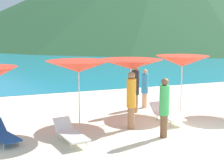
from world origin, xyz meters
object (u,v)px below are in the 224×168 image
(umbrella_3, at_px, (182,61))
(beachgoer_0, at_px, (135,87))
(lounge_chair_3, at_px, (70,133))
(beachgoer_3, at_px, (131,98))
(umbrella_1, at_px, (79,67))
(lounge_chair_1, at_px, (166,114))
(beachgoer_2, at_px, (164,106))
(umbrella_2, at_px, (131,64))
(beachgoer_4, at_px, (145,87))
(lounge_chair_0, at_px, (3,134))

(umbrella_3, height_order, beachgoer_0, umbrella_3)
(lounge_chair_3, xyz_separation_m, beachgoer_3, (2.21, 0.53, 0.77))
(umbrella_1, relative_size, lounge_chair_3, 1.35)
(lounge_chair_1, distance_m, beachgoer_2, 1.95)
(lounge_chair_3, bearing_deg, beachgoer_2, -21.62)
(umbrella_2, relative_size, beachgoer_0, 1.26)
(beachgoer_2, relative_size, beachgoer_4, 1.12)
(beachgoer_2, bearing_deg, beachgoer_3, -51.63)
(lounge_chair_1, xyz_separation_m, beachgoer_0, (-0.51, 1.60, 0.76))
(umbrella_2, bearing_deg, beachgoer_0, 56.25)
(umbrella_1, bearing_deg, beachgoer_0, 27.09)
(lounge_chair_3, distance_m, beachgoer_0, 4.15)
(umbrella_2, distance_m, umbrella_3, 2.53)
(beachgoer_4, bearing_deg, beachgoer_3, 91.57)
(lounge_chair_1, xyz_separation_m, beachgoer_3, (-1.55, -0.35, 0.77))
(umbrella_1, relative_size, beachgoer_0, 1.19)
(umbrella_1, bearing_deg, beachgoer_3, -19.85)
(umbrella_1, relative_size, beachgoer_4, 1.39)
(lounge_chair_0, bearing_deg, umbrella_2, -8.34)
(beachgoer_0, bearing_deg, lounge_chair_3, 54.71)
(umbrella_2, xyz_separation_m, umbrella_3, (2.48, 0.50, -0.01))
(lounge_chair_0, relative_size, beachgoer_2, 0.86)
(beachgoer_2, bearing_deg, lounge_chair_1, -110.56)
(beachgoer_0, xyz_separation_m, beachgoer_2, (-0.47, -3.11, -0.04))
(umbrella_1, xyz_separation_m, lounge_chair_1, (3.17, -0.24, -1.83))
(umbrella_2, bearing_deg, beachgoer_4, 48.50)
(lounge_chair_3, distance_m, beachgoer_4, 5.09)
(umbrella_2, relative_size, beachgoer_4, 1.47)
(umbrella_2, distance_m, beachgoer_3, 1.53)
(lounge_chair_1, xyz_separation_m, beachgoer_4, (0.23, 2.22, 0.61))
(umbrella_2, bearing_deg, umbrella_1, -167.20)
(umbrella_2, relative_size, beachgoer_3, 1.26)
(beachgoer_0, distance_m, beachgoer_3, 2.20)
(lounge_chair_0, bearing_deg, beachgoer_0, -0.35)
(lounge_chair_0, xyz_separation_m, beachgoer_3, (4.07, -0.13, 0.79))
(umbrella_2, distance_m, lounge_chair_0, 4.95)
(umbrella_2, relative_size, beachgoer_2, 1.31)
(beachgoer_3, bearing_deg, umbrella_1, -150.44)
(lounge_chair_0, relative_size, beachgoer_4, 0.96)
(umbrella_1, distance_m, umbrella_3, 4.65)
(umbrella_2, xyz_separation_m, lounge_chair_1, (1.11, -0.71, -1.78))
(lounge_chair_1, bearing_deg, umbrella_3, 38.35)
(umbrella_3, distance_m, beachgoer_2, 3.75)
(umbrella_1, bearing_deg, lounge_chair_3, -117.87)
(lounge_chair_1, distance_m, beachgoer_4, 2.31)
(lounge_chair_1, bearing_deg, beachgoer_4, 81.18)
(beachgoer_0, bearing_deg, lounge_chair_1, 125.22)
(umbrella_1, relative_size, umbrella_2, 0.95)
(beachgoer_0, relative_size, beachgoer_4, 1.16)
(umbrella_2, bearing_deg, lounge_chair_1, -32.53)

